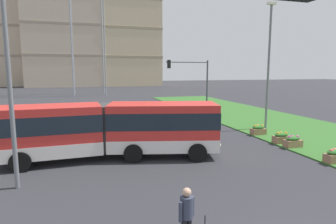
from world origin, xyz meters
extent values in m
cube|color=red|center=(-1.49, 10.65, 1.73)|extent=(6.43, 3.87, 2.55)
cube|color=silver|center=(-1.49, 10.65, 0.80)|extent=(6.45, 3.90, 0.70)
cube|color=#19232D|center=(-1.49, 10.65, 2.15)|extent=(6.47, 3.92, 0.90)
cube|color=red|center=(-7.50, 11.26, 1.73)|extent=(5.29, 2.69, 2.55)
cube|color=silver|center=(-7.50, 11.26, 0.80)|extent=(5.31, 2.71, 0.70)
cube|color=#19232D|center=(-7.50, 11.26, 2.15)|extent=(5.33, 2.73, 0.90)
cylinder|color=#383838|center=(-4.41, 11.37, 1.72)|extent=(2.40, 2.40, 2.45)
cylinder|color=black|center=(0.55, 11.43, 0.50)|extent=(1.04, 0.51, 1.00)
cylinder|color=black|center=(-0.05, 9.00, 0.50)|extent=(1.04, 0.51, 1.00)
cylinder|color=black|center=(-2.75, 12.25, 0.50)|extent=(1.04, 0.51, 1.00)
cylinder|color=black|center=(-3.35, 9.82, 0.50)|extent=(1.04, 0.51, 1.00)
cylinder|color=black|center=(-8.85, 12.46, 0.50)|extent=(1.01, 0.32, 1.00)
cylinder|color=black|center=(-8.76, 9.96, 0.50)|extent=(1.01, 0.32, 1.00)
sphere|color=#F9EFC6|center=(1.65, 10.79, 0.80)|extent=(0.24, 0.24, 0.24)
sphere|color=#F9EFC6|center=(1.22, 9.05, 0.80)|extent=(0.24, 0.24, 0.24)
cube|color=slate|center=(-6.00, 23.14, 0.58)|extent=(4.58, 2.29, 0.80)
cube|color=black|center=(-6.15, 23.13, 1.28)|extent=(2.55, 1.94, 0.60)
cylinder|color=black|center=(-4.61, 24.21, 0.32)|extent=(0.66, 0.29, 0.64)
cylinder|color=black|center=(-4.41, 22.42, 0.32)|extent=(0.66, 0.29, 0.64)
cylinder|color=black|center=(-7.59, 23.86, 0.32)|extent=(0.66, 0.29, 0.64)
cylinder|color=black|center=(-7.39, 22.08, 0.32)|extent=(0.66, 0.29, 0.64)
cylinder|color=#383D51|center=(-3.20, 2.14, 1.20)|extent=(0.36, 0.36, 0.60)
sphere|color=tan|center=(-3.20, 2.14, 1.62)|extent=(0.24, 0.24, 0.24)
cylinder|color=#383D51|center=(-2.99, 2.25, 1.15)|extent=(0.10, 0.10, 0.55)
cylinder|color=#383D51|center=(-3.41, 2.03, 1.15)|extent=(0.10, 0.10, 0.55)
cylinder|color=black|center=(-2.75, 1.94, 0.80)|extent=(0.03, 0.03, 0.40)
cube|color=#937051|center=(6.73, 6.67, 0.30)|extent=(1.10, 0.56, 0.44)
ellipsoid|color=#2D6B28|center=(6.73, 6.67, 0.62)|extent=(0.99, 0.50, 0.28)
sphere|color=#EF7566|center=(6.45, 6.67, 0.72)|extent=(0.20, 0.20, 0.20)
sphere|color=#EF7566|center=(6.73, 6.75, 0.72)|extent=(0.20, 0.20, 0.20)
cube|color=#937051|center=(6.73, 9.82, 0.30)|extent=(1.10, 0.56, 0.44)
ellipsoid|color=#2D6B28|center=(6.73, 9.82, 0.62)|extent=(0.99, 0.50, 0.28)
sphere|color=#D14C99|center=(6.45, 9.82, 0.72)|extent=(0.20, 0.20, 0.20)
sphere|color=#D14C99|center=(6.73, 9.90, 0.72)|extent=(0.20, 0.20, 0.20)
sphere|color=#D14C99|center=(7.01, 9.76, 0.72)|extent=(0.20, 0.20, 0.20)
cube|color=#937051|center=(6.73, 10.90, 0.30)|extent=(1.10, 0.56, 0.44)
ellipsoid|color=#2D6B28|center=(6.73, 10.90, 0.62)|extent=(0.99, 0.50, 0.28)
sphere|color=orange|center=(6.45, 10.90, 0.72)|extent=(0.20, 0.20, 0.20)
sphere|color=orange|center=(6.73, 10.98, 0.72)|extent=(0.20, 0.20, 0.20)
sphere|color=orange|center=(7.01, 10.84, 0.72)|extent=(0.20, 0.20, 0.20)
cube|color=#937051|center=(6.73, 13.51, 0.30)|extent=(1.10, 0.56, 0.44)
ellipsoid|color=#2D6B28|center=(6.73, 13.51, 0.62)|extent=(0.99, 0.50, 0.28)
sphere|color=orange|center=(6.45, 13.51, 0.72)|extent=(0.20, 0.20, 0.20)
sphere|color=orange|center=(6.73, 13.59, 0.72)|extent=(0.20, 0.20, 0.20)
sphere|color=orange|center=(7.01, 13.45, 0.72)|extent=(0.20, 0.20, 0.20)
cylinder|color=#474C51|center=(6.33, 22.00, 2.92)|extent=(0.16, 0.16, 5.84)
cylinder|color=#474C51|center=(4.15, 22.00, 5.64)|extent=(4.35, 0.10, 0.10)
cube|color=black|center=(2.28, 22.00, 5.44)|extent=(0.28, 0.28, 0.80)
sphere|color=red|center=(2.28, 22.00, 5.69)|extent=(0.16, 0.16, 0.16)
sphere|color=yellow|center=(2.28, 22.00, 5.43)|extent=(0.16, 0.16, 0.16)
sphere|color=green|center=(2.28, 22.00, 5.17)|extent=(0.16, 0.16, 0.16)
cylinder|color=slate|center=(-8.50, 7.95, 4.86)|extent=(0.18, 0.18, 9.73)
cylinder|color=slate|center=(8.63, 15.29, 4.96)|extent=(0.18, 0.18, 9.92)
cube|color=white|center=(8.63, 15.29, 10.02)|extent=(0.70, 0.28, 0.20)
cube|color=gray|center=(-30.00, 99.36, 9.30)|extent=(20.20, 14.87, 0.70)
cube|color=gray|center=(-30.00, 99.36, 18.24)|extent=(20.20, 14.87, 0.70)
cube|color=#C6B299|center=(-10.83, 92.04, 17.83)|extent=(21.88, 16.84, 35.65)
cube|color=gray|center=(-10.83, 92.04, 9.26)|extent=(22.08, 17.04, 0.70)
cube|color=gray|center=(-10.83, 92.04, 18.18)|extent=(22.08, 17.04, 0.70)
cube|color=beige|center=(9.51, 92.14, 26.17)|extent=(18.33, 17.20, 52.34)
cube|color=#9C8D6E|center=(9.51, 92.14, 9.07)|extent=(18.53, 17.40, 0.70)
cube|color=#9C8D6E|center=(9.51, 92.14, 17.80)|extent=(18.53, 17.40, 0.70)
cube|color=#9C8D6E|center=(9.51, 92.14, 26.52)|extent=(18.53, 17.40, 0.70)
cylinder|color=gray|center=(-1.51, 57.91, 18.17)|extent=(0.24, 0.24, 36.35)
cylinder|color=gray|center=(-7.51, 57.91, 18.17)|extent=(0.24, 0.24, 36.35)
camera|label=1|loc=(-5.72, -4.57, 4.81)|focal=30.40mm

